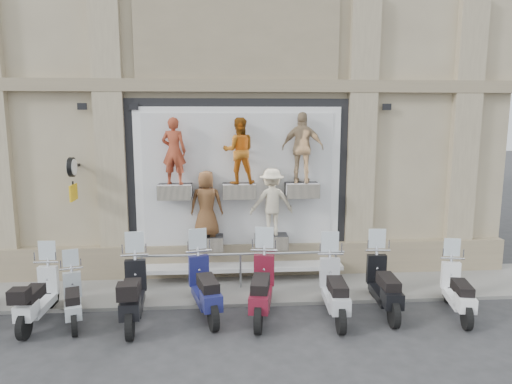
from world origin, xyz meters
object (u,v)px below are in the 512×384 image
scooter_c (72,290)px  scooter_h (384,275)px  scooter_b (37,287)px  scooter_g (335,279)px  scooter_i (458,281)px  scooter_e (205,276)px  scooter_d (133,282)px  scooter_f (262,276)px  clock_sign_bracket (72,173)px  guard_rail (241,272)px

scooter_c → scooter_h: size_ratio=0.84×
scooter_b → scooter_g: bearing=-0.9°
scooter_i → scooter_e: bearing=-172.4°
scooter_d → scooter_b: bearing=171.9°
scooter_f → scooter_d: bearing=-168.5°
clock_sign_bracket → scooter_i: bearing=-14.6°
scooter_d → scooter_h: (5.20, 0.11, -0.03)m
scooter_g → scooter_i: (2.59, -0.09, -0.08)m
scooter_b → scooter_g: scooter_g is taller
clock_sign_bracket → scooter_g: clock_sign_bracket is taller
scooter_f → scooter_c: bearing=-170.0°
clock_sign_bracket → scooter_e: size_ratio=0.49×
scooter_h → scooter_f: bearing=-175.6°
scooter_c → scooter_b: bearing=159.3°
scooter_e → scooter_h: size_ratio=1.03×
scooter_c → scooter_g: bearing=-19.4°
scooter_b → scooter_h: bearing=0.8°
guard_rail → scooter_d: scooter_d is taller
scooter_g → scooter_h: scooter_g is taller
scooter_i → scooter_g: bearing=-170.1°
scooter_f → scooter_h: size_ratio=1.05×
scooter_e → scooter_b: bearing=168.4°
guard_rail → scooter_c: scooter_c is taller
clock_sign_bracket → scooter_f: clock_sign_bracket is taller
guard_rail → scooter_c: size_ratio=2.98×
scooter_b → scooter_e: scooter_e is taller
scooter_g → scooter_i: bearing=1.7°
scooter_c → scooter_i: bearing=-19.6°
scooter_b → scooter_i: 8.58m
scooter_h → scooter_i: 1.51m
scooter_e → guard_rail: bearing=44.7°
clock_sign_bracket → scooter_f: 5.08m
guard_rail → scooter_h: size_ratio=2.49×
scooter_h → scooter_g: bearing=-166.8°
clock_sign_bracket → scooter_d: bearing=-50.1°
clock_sign_bracket → scooter_d: size_ratio=0.49×
scooter_b → scooter_h: 7.09m
guard_rail → scooter_f: bearing=-75.4°
scooter_e → scooter_h: scooter_e is taller
scooter_e → scooter_g: (2.67, -0.31, -0.02)m
scooter_d → scooter_h: size_ratio=1.04×
guard_rail → scooter_e: (-0.80, -1.31, 0.38)m
scooter_f → scooter_g: 1.50m
guard_rail → scooter_i: bearing=-21.0°
guard_rail → scooter_e: 1.58m
scooter_b → scooter_e: bearing=3.1°
scooter_c → scooter_h: bearing=-17.5°
clock_sign_bracket → scooter_c: bearing=-76.3°
clock_sign_bracket → scooter_f: (4.28, -1.93, -1.94)m
scooter_b → scooter_f: scooter_f is taller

